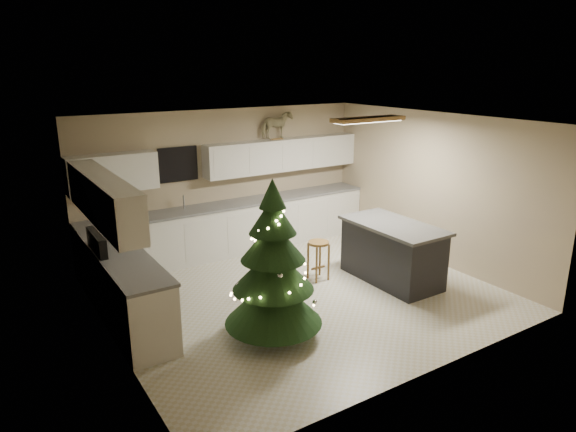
# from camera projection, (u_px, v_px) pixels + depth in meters

# --- Properties ---
(ground_plane) EXTENTS (5.50, 5.50, 0.00)m
(ground_plane) POSITION_uv_depth(u_px,v_px,m) (300.00, 294.00, 7.80)
(ground_plane) COLOR beige
(room_shell) EXTENTS (5.52, 5.02, 2.61)m
(room_shell) POSITION_uv_depth(u_px,v_px,m) (302.00, 181.00, 7.32)
(room_shell) COLOR tan
(room_shell) RESTS_ON ground_plane
(cabinetry) EXTENTS (5.50, 3.20, 2.00)m
(cabinetry) POSITION_uv_depth(u_px,v_px,m) (199.00, 228.00, 8.44)
(cabinetry) COLOR silver
(cabinetry) RESTS_ON ground_plane
(island) EXTENTS (0.90, 1.70, 0.95)m
(island) POSITION_uv_depth(u_px,v_px,m) (392.00, 252.00, 8.18)
(island) COLOR black
(island) RESTS_ON ground_plane
(bar_stool) EXTENTS (0.34, 0.34, 0.64)m
(bar_stool) POSITION_uv_depth(u_px,v_px,m) (318.00, 251.00, 8.21)
(bar_stool) COLOR brown
(bar_stool) RESTS_ON ground_plane
(christmas_tree) EXTENTS (1.29, 1.25, 2.06)m
(christmas_tree) POSITION_uv_depth(u_px,v_px,m) (273.00, 274.00, 6.38)
(christmas_tree) COLOR #3F2816
(christmas_tree) RESTS_ON ground_plane
(toddler) EXTENTS (0.33, 0.23, 0.84)m
(toddler) POSITION_uv_depth(u_px,v_px,m) (282.00, 265.00, 7.79)
(toddler) COLOR black
(toddler) RESTS_ON ground_plane
(rocking_horse) EXTENTS (0.61, 0.30, 0.52)m
(rocking_horse) POSITION_uv_depth(u_px,v_px,m) (277.00, 125.00, 9.56)
(rocking_horse) COLOR brown
(rocking_horse) RESTS_ON cabinetry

